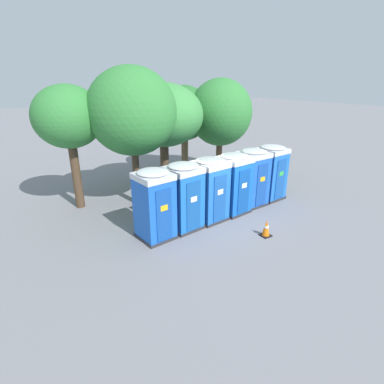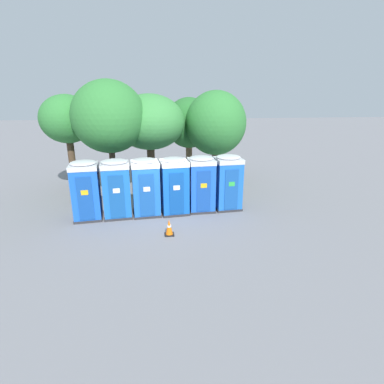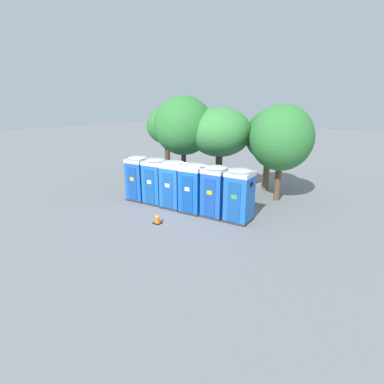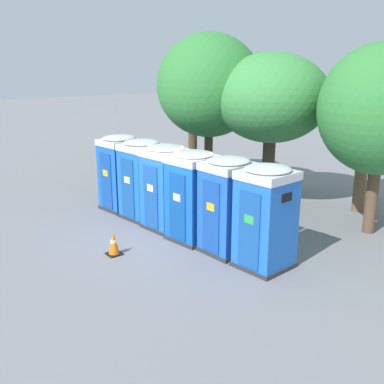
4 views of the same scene
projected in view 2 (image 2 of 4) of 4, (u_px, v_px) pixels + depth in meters
ground_plane at (161, 213)px, 13.54m from camera, size 120.00×120.00×0.00m
portapotty_0 at (86, 190)px, 12.64m from camera, size 1.28×1.31×2.54m
portapotty_1 at (116, 188)px, 12.88m from camera, size 1.31×1.32×2.54m
portapotty_2 at (146, 187)px, 13.09m from camera, size 1.30×1.30×2.54m
portapotty_3 at (174, 185)px, 13.28m from camera, size 1.31×1.31×2.54m
portapotty_4 at (201, 183)px, 13.60m from camera, size 1.21×1.24×2.54m
portapotty_5 at (228, 182)px, 13.83m from camera, size 1.27×1.28×2.54m
street_tree_0 at (67, 120)px, 15.72m from camera, size 2.77×2.77×5.18m
street_tree_1 at (150, 123)px, 16.30m from camera, size 3.85×3.85×5.21m
street_tree_2 at (109, 117)px, 14.95m from camera, size 3.68×3.68×5.89m
street_tree_3 at (189, 123)px, 18.46m from camera, size 2.93×2.93×5.03m
street_tree_4 at (216, 123)px, 17.12m from camera, size 3.47×3.47×5.41m
traffic_cone at (169, 227)px, 11.35m from camera, size 0.36×0.36×0.64m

